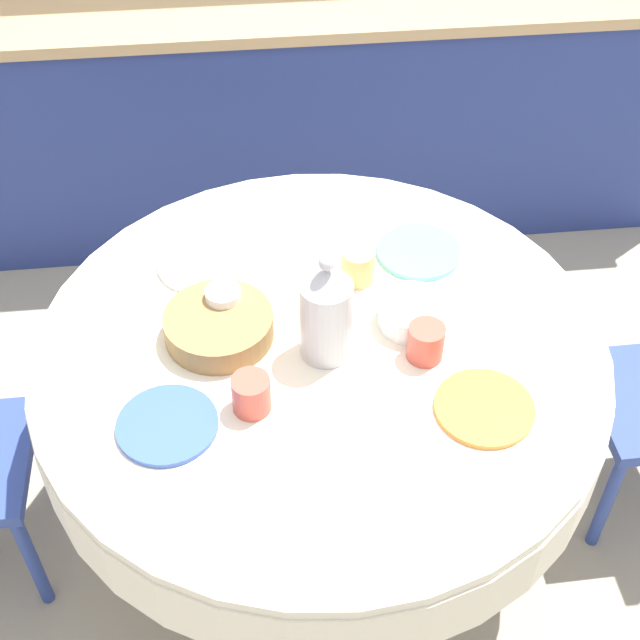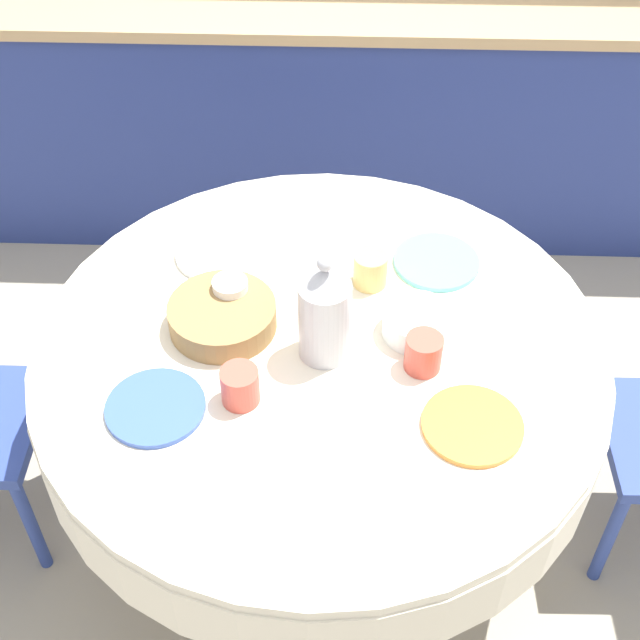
# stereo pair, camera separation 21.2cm
# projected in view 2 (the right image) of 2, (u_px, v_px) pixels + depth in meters

# --- Properties ---
(ground_plane) EXTENTS (12.00, 12.00, 0.00)m
(ground_plane) POSITION_uv_depth(u_px,v_px,m) (320.00, 518.00, 2.73)
(ground_plane) COLOR #9E937F
(kitchen_counter) EXTENTS (3.24, 0.64, 0.94)m
(kitchen_counter) POSITION_uv_depth(u_px,v_px,m) (334.00, 109.00, 3.50)
(kitchen_counter) COLOR navy
(kitchen_counter) RESTS_ON ground_plane
(dining_table) EXTENTS (1.42, 1.42, 0.78)m
(dining_table) POSITION_uv_depth(u_px,v_px,m) (320.00, 376.00, 2.26)
(dining_table) COLOR tan
(dining_table) RESTS_ON ground_plane
(plate_near_left) EXTENTS (0.23, 0.23, 0.01)m
(plate_near_left) POSITION_uv_depth(u_px,v_px,m) (155.00, 407.00, 2.02)
(plate_near_left) COLOR #3856AD
(plate_near_left) RESTS_ON dining_table
(cup_near_left) EXTENTS (0.09, 0.09, 0.09)m
(cup_near_left) POSITION_uv_depth(u_px,v_px,m) (240.00, 386.00, 2.02)
(cup_near_left) COLOR #CC4C3D
(cup_near_left) RESTS_ON dining_table
(plate_near_right) EXTENTS (0.23, 0.23, 0.01)m
(plate_near_right) POSITION_uv_depth(u_px,v_px,m) (472.00, 425.00, 1.99)
(plate_near_right) COLOR orange
(plate_near_right) RESTS_ON dining_table
(cup_near_right) EXTENTS (0.09, 0.09, 0.09)m
(cup_near_right) POSITION_uv_depth(u_px,v_px,m) (423.00, 353.00, 2.09)
(cup_near_right) COLOR #CC4C3D
(cup_near_right) RESTS_ON dining_table
(plate_far_left) EXTENTS (0.23, 0.23, 0.01)m
(plate_far_left) POSITION_uv_depth(u_px,v_px,m) (218.00, 253.00, 2.40)
(plate_far_left) COLOR white
(plate_far_left) RESTS_ON dining_table
(cup_far_left) EXTENTS (0.09, 0.09, 0.09)m
(cup_far_left) POSITION_uv_depth(u_px,v_px,m) (231.00, 295.00, 2.23)
(cup_far_left) COLOR white
(cup_far_left) RESTS_ON dining_table
(plate_far_right) EXTENTS (0.23, 0.23, 0.01)m
(plate_far_right) POSITION_uv_depth(u_px,v_px,m) (437.00, 262.00, 2.38)
(plate_far_right) COLOR #60BCB7
(plate_far_right) RESTS_ON dining_table
(cup_far_right) EXTENTS (0.09, 0.09, 0.09)m
(cup_far_right) POSITION_uv_depth(u_px,v_px,m) (370.00, 270.00, 2.30)
(cup_far_right) COLOR #DBB766
(cup_far_right) RESTS_ON dining_table
(coffee_carafe) EXTENTS (0.13, 0.13, 0.30)m
(coffee_carafe) POSITION_uv_depth(u_px,v_px,m) (325.00, 313.00, 2.07)
(coffee_carafe) COLOR #B2B2B7
(coffee_carafe) RESTS_ON dining_table
(bread_basket) EXTENTS (0.27, 0.27, 0.07)m
(bread_basket) POSITION_uv_depth(u_px,v_px,m) (222.00, 316.00, 2.19)
(bread_basket) COLOR olive
(bread_basket) RESTS_ON dining_table
(fruit_bowl) EXTENTS (0.17, 0.17, 0.07)m
(fruit_bowl) POSITION_uv_depth(u_px,v_px,m) (417.00, 323.00, 2.18)
(fruit_bowl) COLOR silver
(fruit_bowl) RESTS_ON dining_table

